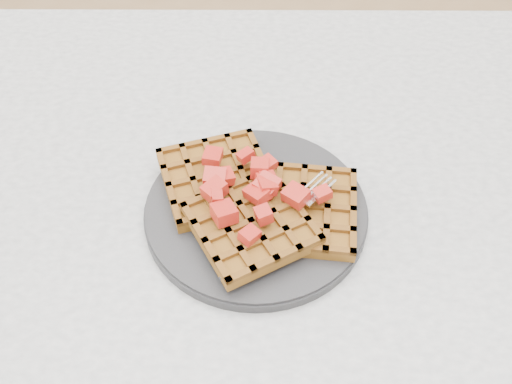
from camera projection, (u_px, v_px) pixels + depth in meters
table at (376, 252)px, 0.76m from camera, size 1.20×0.80×0.75m
plate at (256, 210)px, 0.65m from camera, size 0.25×0.25×0.02m
waffles at (256, 202)px, 0.63m from camera, size 0.24×0.23×0.03m
strawberry_pile at (256, 183)px, 0.61m from camera, size 0.15×0.15×0.02m
fork at (287, 226)px, 0.61m from camera, size 0.14×0.15×0.02m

